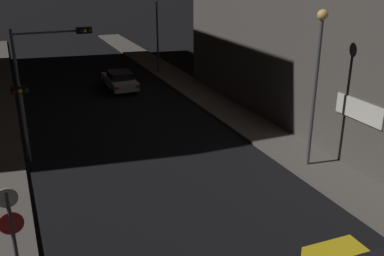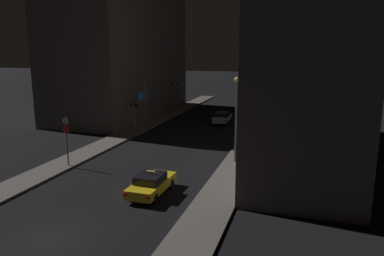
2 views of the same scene
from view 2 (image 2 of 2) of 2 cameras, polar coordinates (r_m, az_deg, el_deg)
ground_plane at (r=20.46m, az=-21.33°, el=-15.78°), size 300.00×300.00×0.00m
sidewalk_left at (r=46.96m, az=-6.77°, el=0.62°), size 2.65×60.29×0.16m
sidewalk_right at (r=43.36m, az=10.22°, el=-0.44°), size 2.65×60.29×0.16m
building_facade_left at (r=54.66m, az=-10.65°, el=12.23°), size 10.43×26.13×19.39m
building_facade_right at (r=33.43m, az=17.52°, el=9.50°), size 7.43×26.51×16.25m
taxi at (r=24.33m, az=-6.32°, el=-8.58°), size 1.90×4.49×1.62m
far_car at (r=47.66m, az=4.73°, el=1.63°), size 1.85×4.46×1.42m
traffic_light_overhead at (r=41.25m, az=-5.47°, el=4.90°), size 4.05×0.42×5.91m
traffic_light_left_kerb at (r=39.44m, az=-8.95°, el=2.30°), size 0.80×0.42×3.81m
sign_pole_left at (r=30.83m, az=-18.91°, el=-1.35°), size 0.59×0.10×3.90m
street_lamp_near_block at (r=30.01m, az=6.92°, el=3.22°), size 0.46×0.46×7.02m
street_lamp_far_block at (r=49.99m, az=10.64°, el=7.54°), size 0.44×0.44×8.72m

